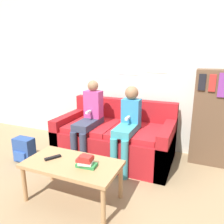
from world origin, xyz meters
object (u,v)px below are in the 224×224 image
object	(u,v)px
backpack	(24,150)
bookshelf	(213,118)
coffee_table	(72,167)
tv_remote	(53,158)
couch	(116,139)
person_left	(89,118)
person_right	(128,123)

from	to	relation	value
backpack	bookshelf	bearing A→B (deg)	22.22
coffee_table	backpack	xyz separation A→B (m)	(-1.10, 0.46, -0.21)
tv_remote	couch	bearing A→B (deg)	108.27
person_left	person_right	size ratio (longest dim) A/B	1.04
person_left	tv_remote	size ratio (longest dim) A/B	6.80
couch	tv_remote	size ratio (longest dim) A/B	9.83
coffee_table	person_right	distance (m)	0.95
coffee_table	bookshelf	bearing A→B (deg)	47.86
coffee_table	bookshelf	distance (m)	1.96
coffee_table	backpack	size ratio (longest dim) A/B	2.85
couch	backpack	bearing A→B (deg)	-151.16
couch	bookshelf	bearing A→B (deg)	15.66
couch	bookshelf	world-z (taller)	bookshelf
coffee_table	person_left	bearing A→B (deg)	107.81
tv_remote	bookshelf	bearing A→B (deg)	75.38
couch	tv_remote	world-z (taller)	couch
backpack	couch	bearing A→B (deg)	28.84
person_left	couch	bearing A→B (deg)	33.01
coffee_table	tv_remote	world-z (taller)	tv_remote
bookshelf	coffee_table	bearing A→B (deg)	-132.14
couch	coffee_table	xyz separation A→B (m)	(-0.04, -1.08, 0.09)
person_right	backpack	world-z (taller)	person_right
backpack	coffee_table	bearing A→B (deg)	-22.47
person_left	backpack	world-z (taller)	person_left
couch	person_right	world-z (taller)	person_right
person_left	tv_remote	xyz separation A→B (m)	(0.05, -0.88, -0.19)
person_left	coffee_table	bearing A→B (deg)	-72.19
person_right	bookshelf	distance (m)	1.16
person_right	bookshelf	xyz separation A→B (m)	(1.01, 0.56, 0.04)
bookshelf	backpack	distance (m)	2.64
coffee_table	backpack	world-z (taller)	coffee_table
tv_remote	backpack	world-z (taller)	tv_remote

